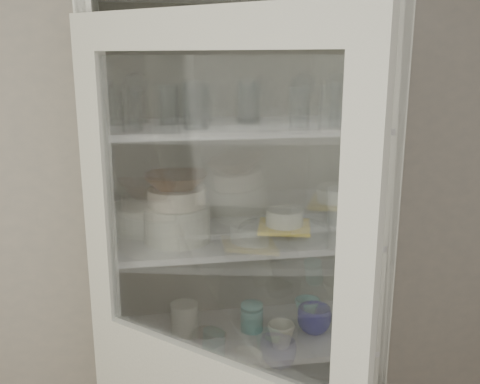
# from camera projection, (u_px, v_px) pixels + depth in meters

# --- Properties ---
(wall_back) EXTENTS (3.60, 0.02, 2.60)m
(wall_back) POSITION_uv_depth(u_px,v_px,m) (181.00, 208.00, 2.13)
(wall_back) COLOR #A39E95
(wall_back) RESTS_ON ground
(pantry_cabinet) EXTENTS (1.00, 0.45, 2.10)m
(pantry_cabinet) POSITION_uv_depth(u_px,v_px,m) (237.00, 305.00, 2.09)
(pantry_cabinet) COLOR beige
(pantry_cabinet) RESTS_ON floor
(tumbler_0) EXTENTS (0.08, 0.08, 0.12)m
(tumbler_0) POSITION_uv_depth(u_px,v_px,m) (132.00, 111.00, 1.63)
(tumbler_0) COLOR silver
(tumbler_0) RESTS_ON shelf_glass
(tumbler_1) EXTENTS (0.08, 0.08, 0.15)m
(tumbler_1) POSITION_uv_depth(u_px,v_px,m) (192.00, 105.00, 1.70)
(tumbler_1) COLOR silver
(tumbler_1) RESTS_ON shelf_glass
(tumbler_2) EXTENTS (0.09, 0.09, 0.15)m
(tumbler_2) POSITION_uv_depth(u_px,v_px,m) (196.00, 105.00, 1.68)
(tumbler_2) COLOR silver
(tumbler_2) RESTS_ON shelf_glass
(tumbler_3) EXTENTS (0.08, 0.08, 0.13)m
(tumbler_3) POSITION_uv_depth(u_px,v_px,m) (199.00, 108.00, 1.70)
(tumbler_3) COLOR silver
(tumbler_3) RESTS_ON shelf_glass
(tumbler_4) EXTENTS (0.08, 0.08, 0.13)m
(tumbler_4) POSITION_uv_depth(u_px,v_px,m) (300.00, 107.00, 1.73)
(tumbler_4) COLOR silver
(tumbler_4) RESTS_ON shelf_glass
(tumbler_5) EXTENTS (0.08, 0.08, 0.14)m
(tumbler_5) POSITION_uv_depth(u_px,v_px,m) (329.00, 106.00, 1.75)
(tumbler_5) COLOR silver
(tumbler_5) RESTS_ON shelf_glass
(tumbler_6) EXTENTS (0.08, 0.08, 0.14)m
(tumbler_6) POSITION_uv_depth(u_px,v_px,m) (340.00, 104.00, 1.76)
(tumbler_6) COLOR silver
(tumbler_6) RESTS_ON shelf_glass
(tumbler_7) EXTENTS (0.08, 0.08, 0.14)m
(tumbler_7) POSITION_uv_depth(u_px,v_px,m) (119.00, 104.00, 1.79)
(tumbler_7) COLOR silver
(tumbler_7) RESTS_ON shelf_glass
(tumbler_8) EXTENTS (0.09, 0.09, 0.14)m
(tumbler_8) POSITION_uv_depth(u_px,v_px,m) (202.00, 103.00, 1.84)
(tumbler_8) COLOR silver
(tumbler_8) RESTS_ON shelf_glass
(tumbler_9) EXTENTS (0.07, 0.07, 0.13)m
(tumbler_9) POSITION_uv_depth(u_px,v_px,m) (169.00, 105.00, 1.81)
(tumbler_9) COLOR silver
(tumbler_9) RESTS_ON shelf_glass
(tumbler_10) EXTENTS (0.07, 0.07, 0.14)m
(tumbler_10) POSITION_uv_depth(u_px,v_px,m) (248.00, 103.00, 1.86)
(tumbler_10) COLOR silver
(tumbler_10) RESTS_ON shelf_glass
(tumbler_11) EXTENTS (0.08, 0.08, 0.15)m
(tumbler_11) POSITION_uv_depth(u_px,v_px,m) (249.00, 102.00, 1.81)
(tumbler_11) COLOR silver
(tumbler_11) RESTS_ON shelf_glass
(goblet_0) EXTENTS (0.08, 0.08, 0.19)m
(goblet_0) POSITION_uv_depth(u_px,v_px,m) (136.00, 95.00, 1.84)
(goblet_0) COLOR silver
(goblet_0) RESTS_ON shelf_glass
(goblet_1) EXTENTS (0.07, 0.07, 0.15)m
(goblet_1) POSITION_uv_depth(u_px,v_px,m) (255.00, 99.00, 1.91)
(goblet_1) COLOR silver
(goblet_1) RESTS_ON shelf_glass
(goblet_2) EXTENTS (0.08, 0.08, 0.18)m
(goblet_2) POSITION_uv_depth(u_px,v_px,m) (304.00, 94.00, 1.96)
(goblet_2) COLOR silver
(goblet_2) RESTS_ON shelf_glass
(goblet_3) EXTENTS (0.08, 0.08, 0.18)m
(goblet_3) POSITION_uv_depth(u_px,v_px,m) (337.00, 93.00, 1.99)
(goblet_3) COLOR silver
(goblet_3) RESTS_ON shelf_glass
(plate_stack_front) EXTENTS (0.23, 0.23, 0.13)m
(plate_stack_front) POSITION_uv_depth(u_px,v_px,m) (177.00, 223.00, 1.85)
(plate_stack_front) COLOR silver
(plate_stack_front) RESTS_ON shelf_plates
(plate_stack_back) EXTENTS (0.22, 0.22, 0.10)m
(plate_stack_back) POSITION_uv_depth(u_px,v_px,m) (142.00, 217.00, 1.97)
(plate_stack_back) COLOR silver
(plate_stack_back) RESTS_ON shelf_plates
(cream_bowl) EXTENTS (0.23, 0.23, 0.06)m
(cream_bowl) POSITION_uv_depth(u_px,v_px,m) (177.00, 197.00, 1.83)
(cream_bowl) COLOR #F4E7CE
(cream_bowl) RESTS_ON plate_stack_front
(terracotta_bowl) EXTENTS (0.23, 0.23, 0.05)m
(terracotta_bowl) POSITION_uv_depth(u_px,v_px,m) (176.00, 181.00, 1.82)
(terracotta_bowl) COLOR #4C2D17
(terracotta_bowl) RESTS_ON cream_bowl
(glass_platter) EXTENTS (0.39, 0.39, 0.02)m
(glass_platter) POSITION_uv_depth(u_px,v_px,m) (284.00, 231.00, 1.94)
(glass_platter) COLOR silver
(glass_platter) RESTS_ON shelf_plates
(yellow_trivet) EXTENTS (0.23, 0.23, 0.01)m
(yellow_trivet) POSITION_uv_depth(u_px,v_px,m) (284.00, 227.00, 1.94)
(yellow_trivet) COLOR yellow
(yellow_trivet) RESTS_ON glass_platter
(white_ramekin) EXTENTS (0.18, 0.18, 0.06)m
(white_ramekin) POSITION_uv_depth(u_px,v_px,m) (285.00, 217.00, 1.93)
(white_ramekin) COLOR silver
(white_ramekin) RESTS_ON yellow_trivet
(grey_bowl_stack) EXTENTS (0.13, 0.13, 0.14)m
(grey_bowl_stack) POSITION_uv_depth(u_px,v_px,m) (345.00, 207.00, 2.03)
(grey_bowl_stack) COLOR #B8BDBD
(grey_bowl_stack) RESTS_ON shelf_plates
(mug_blue) EXTENTS (0.13, 0.13, 0.10)m
(mug_blue) POSITION_uv_depth(u_px,v_px,m) (314.00, 319.00, 2.04)
(mug_blue) COLOR navy
(mug_blue) RESTS_ON shelf_mugs
(mug_teal) EXTENTS (0.13, 0.13, 0.09)m
(mug_teal) POSITION_uv_depth(u_px,v_px,m) (307.00, 310.00, 2.12)
(mug_teal) COLOR teal
(mug_teal) RESTS_ON shelf_mugs
(mug_white) EXTENTS (0.12, 0.12, 0.09)m
(mug_white) POSITION_uv_depth(u_px,v_px,m) (281.00, 335.00, 1.93)
(mug_white) COLOR silver
(mug_white) RESTS_ON shelf_mugs
(teal_jar) EXTENTS (0.09, 0.09, 0.10)m
(teal_jar) POSITION_uv_depth(u_px,v_px,m) (252.00, 317.00, 2.05)
(teal_jar) COLOR teal
(teal_jar) RESTS_ON shelf_mugs
(measuring_cups) EXTENTS (0.11, 0.11, 0.04)m
(measuring_cups) POSITION_uv_depth(u_px,v_px,m) (207.00, 337.00, 1.97)
(measuring_cups) COLOR #BDBDBD
(measuring_cups) RESTS_ON shelf_mugs
(white_canister) EXTENTS (0.13, 0.13, 0.12)m
(white_canister) POSITION_uv_depth(u_px,v_px,m) (185.00, 319.00, 2.02)
(white_canister) COLOR silver
(white_canister) RESTS_ON shelf_mugs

